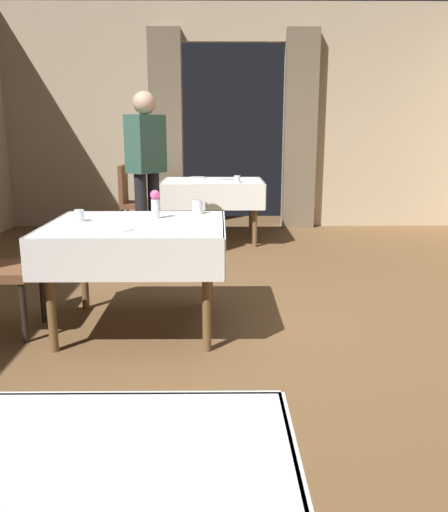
% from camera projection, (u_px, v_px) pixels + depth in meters
% --- Properties ---
extents(ground, '(10.08, 10.08, 0.00)m').
position_uv_depth(ground, '(248.00, 334.00, 3.66)').
color(ground, brown).
extents(wall_back, '(6.40, 0.27, 3.00)m').
position_uv_depth(wall_back, '(233.00, 117.00, 7.37)').
color(wall_back, tan).
rests_on(wall_back, ground).
extents(dining_table_mid, '(1.20, 1.06, 0.75)m').
position_uv_depth(dining_table_mid, '(137.00, 237.00, 3.63)').
color(dining_table_mid, brown).
rests_on(dining_table_mid, ground).
extents(dining_table_far, '(1.23, 0.98, 0.75)m').
position_uv_depth(dining_table_far, '(213.00, 189.00, 6.55)').
color(dining_table_far, brown).
rests_on(dining_table_far, ground).
extents(chair_far_left, '(0.44, 0.44, 0.93)m').
position_uv_depth(chair_far_left, '(133.00, 198.00, 6.69)').
color(chair_far_left, black).
rests_on(chair_far_left, ground).
extents(flower_vase_mid, '(0.07, 0.07, 0.20)m').
position_uv_depth(flower_vase_mid, '(155.00, 203.00, 3.77)').
color(flower_vase_mid, silver).
rests_on(flower_vase_mid, dining_table_mid).
extents(plate_mid_b, '(0.21, 0.21, 0.01)m').
position_uv_depth(plate_mid_b, '(116.00, 229.00, 3.36)').
color(plate_mid_b, white).
rests_on(plate_mid_b, dining_table_mid).
extents(glass_mid_c, '(0.07, 0.07, 0.08)m').
position_uv_depth(glass_mid_c, '(79.00, 216.00, 3.66)').
color(glass_mid_c, silver).
rests_on(glass_mid_c, dining_table_mid).
extents(glass_mid_d, '(0.08, 0.08, 0.11)m').
position_uv_depth(glass_mid_d, '(197.00, 207.00, 3.98)').
color(glass_mid_d, silver).
rests_on(glass_mid_d, dining_table_mid).
extents(plate_far_a, '(0.23, 0.23, 0.01)m').
position_uv_depth(plate_far_a, '(229.00, 180.00, 6.53)').
color(plate_far_a, white).
rests_on(plate_far_a, dining_table_far).
extents(glass_far_b, '(0.08, 0.08, 0.08)m').
position_uv_depth(glass_far_b, '(237.00, 179.00, 6.28)').
color(glass_far_b, silver).
rests_on(glass_far_b, dining_table_far).
extents(plate_far_c, '(0.22, 0.22, 0.01)m').
position_uv_depth(plate_far_c, '(197.00, 177.00, 6.86)').
color(plate_far_c, white).
rests_on(plate_far_c, dining_table_far).
extents(person_waiter_by_doorway, '(0.39, 0.42, 1.72)m').
position_uv_depth(person_waiter_by_doorway, '(146.00, 165.00, 5.20)').
color(person_waiter_by_doorway, black).
rests_on(person_waiter_by_doorway, ground).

